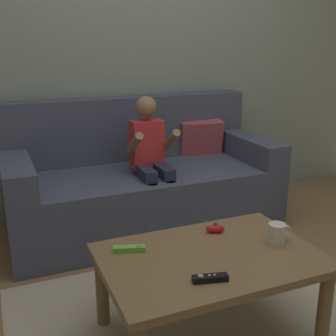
{
  "coord_description": "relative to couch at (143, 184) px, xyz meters",
  "views": [
    {
      "loc": [
        -1.06,
        -1.36,
        1.3
      ],
      "look_at": [
        -0.18,
        0.73,
        0.61
      ],
      "focal_mm": 45.68,
      "sensor_mm": 36.0,
      "label": 1
    }
  ],
  "objects": [
    {
      "name": "wall_back",
      "position": [
        0.11,
        0.39,
        0.94
      ],
      "size": [
        4.12,
        0.05,
        2.5
      ],
      "primitive_type": "cube",
      "color": "gray",
      "rests_on": "ground"
    },
    {
      "name": "coffee_mug",
      "position": [
        0.2,
        -1.28,
        0.14
      ],
      "size": [
        0.12,
        0.08,
        0.09
      ],
      "color": "silver",
      "rests_on": "coffee_table"
    },
    {
      "name": "ground_plane",
      "position": [
        0.11,
        -1.35,
        -0.31
      ],
      "size": [
        8.24,
        8.24,
        0.0
      ],
      "primitive_type": "plane",
      "color": "olive"
    },
    {
      "name": "game_remote_black_far_corner",
      "position": [
        -0.24,
        -1.44,
        0.1
      ],
      "size": [
        0.14,
        0.07,
        0.03
      ],
      "color": "black",
      "rests_on": "coffee_table"
    },
    {
      "name": "game_remote_lime_near_edge",
      "position": [
        -0.45,
        -1.09,
        0.1
      ],
      "size": [
        0.14,
        0.08,
        0.03
      ],
      "color": "#72C638",
      "rests_on": "coffee_table"
    },
    {
      "name": "person_seated_on_couch",
      "position": [
        0.0,
        -0.18,
        0.24
      ],
      "size": [
        0.3,
        0.37,
        0.95
      ],
      "color": "#282D47",
      "rests_on": "ground"
    },
    {
      "name": "coffee_table",
      "position": [
        -0.14,
        -1.26,
        0.03
      ],
      "size": [
        0.94,
        0.63,
        0.4
      ],
      "color": "brown",
      "rests_on": "ground"
    },
    {
      "name": "area_rug",
      "position": [
        -0.14,
        -1.26,
        -0.31
      ],
      "size": [
        1.73,
        1.49,
        0.01
      ],
      "primitive_type": "cube",
      "color": "#BCB299",
      "rests_on": "ground"
    },
    {
      "name": "nunchuk_red",
      "position": [
        -0.01,
        -1.07,
        0.11
      ],
      "size": [
        0.1,
        0.07,
        0.05
      ],
      "color": "red",
      "rests_on": "coffee_table"
    },
    {
      "name": "couch",
      "position": [
        0.0,
        0.0,
        0.0
      ],
      "size": [
        1.84,
        0.8,
        0.9
      ],
      "color": "#474C60",
      "rests_on": "ground"
    }
  ]
}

